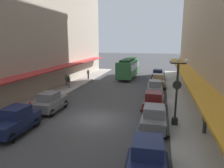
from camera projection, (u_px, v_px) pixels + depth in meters
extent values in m
plane|color=#424244|center=(95.00, 119.00, 17.08)|extent=(200.00, 200.00, 0.00)
cube|color=#B7B5AD|center=(18.00, 111.00, 18.80)|extent=(3.00, 60.00, 0.15)
cube|color=#B7B5AD|center=(190.00, 127.00, 15.33)|extent=(3.00, 60.00, 0.15)
cube|color=#BF3333|center=(9.00, 80.00, 18.34)|extent=(1.80, 54.00, 0.16)
cube|color=orange|center=(202.00, 90.00, 14.59)|extent=(1.80, 54.00, 0.16)
cube|color=#19234C|center=(147.00, 164.00, 9.57)|extent=(1.87, 3.97, 0.80)
cube|color=#19234C|center=(148.00, 147.00, 9.66)|extent=(1.51, 1.76, 0.70)
cube|color=#8C9EA8|center=(148.00, 147.00, 9.66)|extent=(1.44, 1.72, 0.42)
cube|color=black|center=(127.00, 167.00, 9.82)|extent=(0.40, 3.52, 0.12)
cylinder|color=black|center=(163.00, 157.00, 10.81)|extent=(0.25, 0.69, 0.68)
cylinder|color=black|center=(133.00, 154.00, 11.12)|extent=(0.25, 0.69, 0.68)
cube|color=#591919|center=(154.00, 103.00, 19.13)|extent=(1.88, 3.98, 0.80)
cube|color=#591919|center=(154.00, 96.00, 18.74)|extent=(1.52, 1.77, 0.70)
cube|color=#8C9EA8|center=(154.00, 96.00, 18.74)|extent=(1.44, 1.73, 0.42)
cube|color=#591919|center=(156.00, 97.00, 21.12)|extent=(0.95, 0.40, 0.52)
cube|color=black|center=(144.00, 105.00, 19.45)|extent=(0.40, 3.52, 0.12)
cube|color=black|center=(164.00, 107.00, 18.93)|extent=(0.40, 3.52, 0.12)
cylinder|color=black|center=(147.00, 102.00, 20.71)|extent=(0.25, 0.69, 0.68)
cylinder|color=black|center=(163.00, 103.00, 20.27)|extent=(0.25, 0.69, 0.68)
cylinder|color=black|center=(143.00, 111.00, 18.15)|extent=(0.25, 0.69, 0.68)
cylinder|color=black|center=(162.00, 112.00, 17.70)|extent=(0.25, 0.69, 0.68)
cube|color=slate|center=(155.00, 89.00, 24.68)|extent=(1.88, 3.98, 0.80)
cube|color=slate|center=(155.00, 83.00, 24.29)|extent=(1.52, 1.77, 0.70)
cube|color=#8C9EA8|center=(155.00, 83.00, 24.29)|extent=(1.45, 1.73, 0.42)
cube|color=slate|center=(154.00, 85.00, 26.72)|extent=(0.95, 0.40, 0.52)
cube|color=#393A3D|center=(147.00, 91.00, 24.92)|extent=(0.41, 3.52, 0.12)
cube|color=#393A3D|center=(163.00, 92.00, 24.57)|extent=(0.41, 3.52, 0.12)
cylinder|color=black|center=(148.00, 89.00, 26.22)|extent=(0.25, 0.69, 0.68)
cylinder|color=black|center=(161.00, 90.00, 25.92)|extent=(0.25, 0.69, 0.68)
cylinder|color=black|center=(148.00, 95.00, 23.60)|extent=(0.25, 0.69, 0.68)
cylinder|color=black|center=(162.00, 95.00, 23.30)|extent=(0.25, 0.69, 0.68)
cube|color=slate|center=(154.00, 119.00, 15.03)|extent=(1.71, 3.90, 0.80)
cube|color=slate|center=(154.00, 111.00, 14.64)|extent=(1.44, 1.70, 0.70)
cube|color=#8C9EA8|center=(154.00, 111.00, 14.64)|extent=(1.37, 1.67, 0.42)
cube|color=slate|center=(155.00, 110.00, 17.04)|extent=(0.94, 0.36, 0.52)
cube|color=#393A3D|center=(141.00, 122.00, 15.32)|extent=(0.24, 3.51, 0.12)
cube|color=#393A3D|center=(167.00, 125.00, 14.87)|extent=(0.24, 3.51, 0.12)
cylinder|color=black|center=(144.00, 117.00, 16.60)|extent=(0.22, 0.68, 0.68)
cylinder|color=black|center=(165.00, 119.00, 16.22)|extent=(0.22, 0.68, 0.68)
cylinder|color=black|center=(141.00, 131.00, 14.00)|extent=(0.22, 0.68, 0.68)
cylinder|color=black|center=(165.00, 134.00, 13.62)|extent=(0.22, 0.68, 0.68)
cube|color=#997F5B|center=(158.00, 82.00, 28.93)|extent=(1.78, 3.93, 0.80)
cube|color=#997F5B|center=(158.00, 77.00, 29.01)|extent=(1.47, 1.73, 0.70)
cube|color=#8C9EA8|center=(158.00, 77.00, 29.01)|extent=(1.40, 1.69, 0.42)
cube|color=#997F5B|center=(158.00, 85.00, 26.88)|extent=(0.94, 0.38, 0.52)
cube|color=#4C3F2D|center=(165.00, 85.00, 28.79)|extent=(0.31, 3.51, 0.12)
cube|color=#4C3F2D|center=(151.00, 84.00, 29.20)|extent=(0.31, 3.51, 0.12)
cylinder|color=black|center=(164.00, 87.00, 27.53)|extent=(0.23, 0.68, 0.68)
cylinder|color=black|center=(152.00, 87.00, 27.88)|extent=(0.23, 0.68, 0.68)
cylinder|color=black|center=(163.00, 83.00, 30.14)|extent=(0.23, 0.68, 0.68)
cylinder|color=black|center=(152.00, 83.00, 30.49)|extent=(0.23, 0.68, 0.68)
cube|color=#19234C|center=(158.00, 76.00, 34.37)|extent=(1.81, 3.94, 0.80)
cube|color=#19234C|center=(158.00, 71.00, 33.98)|extent=(1.49, 1.74, 0.70)
cube|color=#8C9EA8|center=(158.00, 71.00, 33.98)|extent=(1.41, 1.70, 0.42)
cube|color=#19234C|center=(158.00, 73.00, 36.37)|extent=(0.94, 0.39, 0.52)
cube|color=black|center=(152.00, 77.00, 34.68)|extent=(0.34, 3.52, 0.12)
cube|color=black|center=(163.00, 78.00, 34.19)|extent=(0.34, 3.52, 0.12)
cylinder|color=black|center=(153.00, 76.00, 35.95)|extent=(0.24, 0.69, 0.68)
cylinder|color=black|center=(163.00, 77.00, 35.53)|extent=(0.24, 0.69, 0.68)
cylinder|color=black|center=(152.00, 79.00, 33.37)|extent=(0.24, 0.69, 0.68)
cylinder|color=black|center=(162.00, 80.00, 32.95)|extent=(0.24, 0.69, 0.68)
cube|color=slate|center=(51.00, 103.00, 18.95)|extent=(1.78, 3.93, 0.80)
cube|color=slate|center=(49.00, 96.00, 18.56)|extent=(1.47, 1.73, 0.70)
cube|color=#8C9EA8|center=(49.00, 96.00, 18.56)|extent=(1.40, 1.69, 0.42)
cube|color=slate|center=(61.00, 97.00, 20.98)|extent=(0.94, 0.38, 0.52)
cube|color=#393A3D|center=(42.00, 106.00, 19.22)|extent=(0.31, 3.51, 0.12)
cube|color=#393A3D|center=(60.00, 107.00, 18.81)|extent=(0.31, 3.51, 0.12)
cylinder|color=black|center=(51.00, 103.00, 20.51)|extent=(0.23, 0.68, 0.68)
cylinder|color=black|center=(65.00, 104.00, 20.16)|extent=(0.23, 0.68, 0.68)
cylinder|color=black|center=(35.00, 112.00, 17.90)|extent=(0.23, 0.68, 0.68)
cylinder|color=black|center=(52.00, 113.00, 17.56)|extent=(0.23, 0.68, 0.68)
cube|color=#19234C|center=(15.00, 123.00, 14.38)|extent=(1.74, 3.92, 0.80)
cube|color=#19234C|center=(16.00, 112.00, 14.47)|extent=(1.46, 1.72, 0.70)
cube|color=#8C9EA8|center=(16.00, 112.00, 14.47)|extent=(1.39, 1.68, 0.42)
cube|color=black|center=(27.00, 128.00, 14.24)|extent=(0.28, 3.51, 0.12)
cube|color=black|center=(4.00, 126.00, 14.66)|extent=(0.28, 3.51, 0.12)
cylinder|color=black|center=(12.00, 138.00, 12.98)|extent=(0.23, 0.68, 0.68)
cylinder|color=black|center=(37.00, 122.00, 15.59)|extent=(0.23, 0.68, 0.68)
cylinder|color=black|center=(18.00, 120.00, 15.94)|extent=(0.23, 0.68, 0.68)
cube|color=#33723F|center=(129.00, 68.00, 36.50)|extent=(2.76, 9.67, 2.70)
cube|color=#1C3F23|center=(129.00, 59.00, 36.19)|extent=(1.74, 8.68, 0.36)
cube|color=#8C9EA8|center=(129.00, 65.00, 36.41)|extent=(2.77, 8.90, 0.95)
cube|color=black|center=(125.00, 79.00, 34.10)|extent=(2.03, 1.25, 0.40)
cube|color=black|center=(131.00, 74.00, 39.54)|extent=(2.03, 1.25, 0.40)
cube|color=black|center=(175.00, 121.00, 15.59)|extent=(0.44, 0.44, 0.50)
cylinder|color=black|center=(177.00, 91.00, 15.11)|extent=(0.16, 0.16, 4.20)
cube|color=black|center=(179.00, 63.00, 14.68)|extent=(1.10, 0.10, 0.10)
sphere|color=white|center=(171.00, 61.00, 14.77)|extent=(0.32, 0.32, 0.32)
sphere|color=white|center=(187.00, 61.00, 14.51)|extent=(0.32, 0.32, 0.32)
sphere|color=white|center=(179.00, 59.00, 14.62)|extent=(0.36, 0.36, 0.36)
cylinder|color=black|center=(177.00, 85.00, 15.01)|extent=(0.64, 0.18, 0.64)
cylinder|color=silver|center=(177.00, 85.00, 15.10)|extent=(0.56, 0.02, 0.56)
cylinder|color=#B21E19|center=(30.00, 107.00, 18.68)|extent=(0.24, 0.24, 0.70)
sphere|color=#B21E19|center=(30.00, 103.00, 18.60)|extent=(0.20, 0.20, 0.20)
cylinder|color=slate|center=(69.00, 85.00, 27.93)|extent=(0.24, 0.24, 0.85)
cube|color=#26262D|center=(69.00, 80.00, 27.78)|extent=(0.36, 0.22, 0.56)
sphere|color=brown|center=(68.00, 77.00, 27.70)|extent=(0.22, 0.22, 0.22)
cylinder|color=black|center=(68.00, 76.00, 27.68)|extent=(0.28, 0.28, 0.04)
cylinder|color=#2D2D33|center=(205.00, 127.00, 14.06)|extent=(0.24, 0.24, 0.85)
cube|color=#4C724C|center=(206.00, 118.00, 13.92)|extent=(0.36, 0.22, 0.56)
sphere|color=brown|center=(206.00, 112.00, 13.83)|extent=(0.22, 0.22, 0.22)
cylinder|color=#4C4238|center=(67.00, 83.00, 29.16)|extent=(0.24, 0.24, 0.85)
cube|color=#4C724C|center=(66.00, 78.00, 29.01)|extent=(0.36, 0.22, 0.56)
sphere|color=#9E7051|center=(66.00, 75.00, 28.93)|extent=(0.22, 0.22, 0.22)
cylinder|color=black|center=(66.00, 74.00, 28.91)|extent=(0.28, 0.28, 0.04)
cylinder|color=#2D2D33|center=(88.00, 76.00, 34.69)|extent=(0.24, 0.24, 0.85)
cube|color=#4C724C|center=(88.00, 72.00, 34.55)|extent=(0.36, 0.22, 0.56)
sphere|color=beige|center=(88.00, 70.00, 34.46)|extent=(0.22, 0.22, 0.22)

